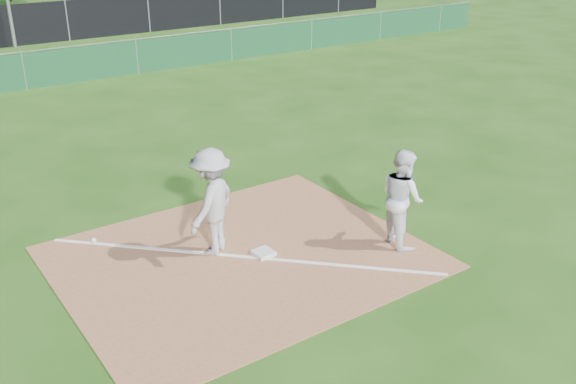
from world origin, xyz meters
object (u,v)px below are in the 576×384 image
object	(u,v)px
car_right	(60,15)
first_base	(263,253)
runner	(402,198)
play_at_first	(211,202)

from	to	relation	value
car_right	first_base	bearing A→B (deg)	149.84
runner	car_right	distance (m)	26.76
runner	car_right	world-z (taller)	runner
first_base	runner	world-z (taller)	runner
car_right	runner	bearing A→B (deg)	155.01
play_at_first	car_right	bearing A→B (deg)	78.74
play_at_first	first_base	bearing A→B (deg)	-43.79
play_at_first	car_right	world-z (taller)	play_at_first
play_at_first	runner	xyz separation A→B (m)	(2.92, -1.61, -0.08)
runner	car_right	xyz separation A→B (m)	(2.08, 26.68, -0.22)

